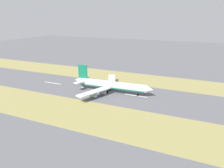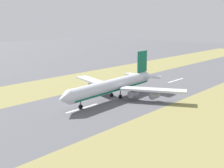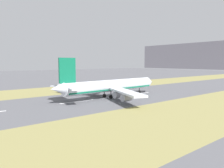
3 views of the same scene
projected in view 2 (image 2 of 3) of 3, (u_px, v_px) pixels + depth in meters
The scene contains 7 objects.
ground_plane at pixel (116, 98), 144.91m from camera, with size 800.00×800.00×0.00m, color #56565B.
grass_median_west at pixel (209, 117), 116.82m from camera, with size 40.00×600.00×0.01m, color olive.
grass_median_east at pixel (53, 86), 172.99m from camera, with size 40.00×600.00×0.01m, color olive.
centreline_dash_near at pixel (176, 80), 188.85m from camera, with size 1.20×18.00×0.01m, color silver.
centreline_dash_mid at pixel (138, 92), 158.62m from camera, with size 1.20×18.00×0.01m, color silver.
centreline_dash_far at pixel (82, 108), 128.38m from camera, with size 1.20×18.00×0.01m, color silver.
airplane_main_jet at pixel (114, 85), 144.20m from camera, with size 64.08×67.17×20.20m.
Camera 2 is at (-88.31, 109.59, 35.16)m, focal length 50.00 mm.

